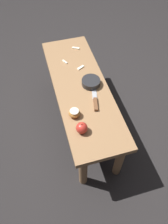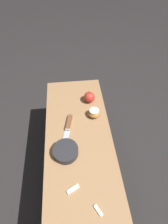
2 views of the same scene
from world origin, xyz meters
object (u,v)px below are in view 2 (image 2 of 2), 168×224
at_px(knife, 68,126).
at_px(apple_cut, 94,113).
at_px(wooden_bench, 80,158).
at_px(bowl, 66,151).
at_px(apple_whole, 89,97).

height_order(knife, apple_cut, apple_cut).
xyz_separation_m(wooden_bench, bowl, (-0.00, -0.08, 0.10)).
distance_m(apple_cut, bowl, 0.30).
xyz_separation_m(knife, apple_cut, (-0.07, 0.16, 0.02)).
bearing_deg(wooden_bench, bowl, -92.35).
relative_size(knife, apple_cut, 2.98).
bearing_deg(apple_cut, apple_whole, -173.84).
bearing_deg(apple_whole, wooden_bench, -14.48).
bearing_deg(apple_cut, wooden_bench, -24.47).
xyz_separation_m(knife, bowl, (0.17, -0.02, 0.01)).
relative_size(wooden_bench, knife, 5.17).
bearing_deg(bowl, wooden_bench, 87.65).
distance_m(wooden_bench, knife, 0.20).
bearing_deg(wooden_bench, apple_cut, 155.53).
height_order(apple_whole, bowl, apple_whole).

